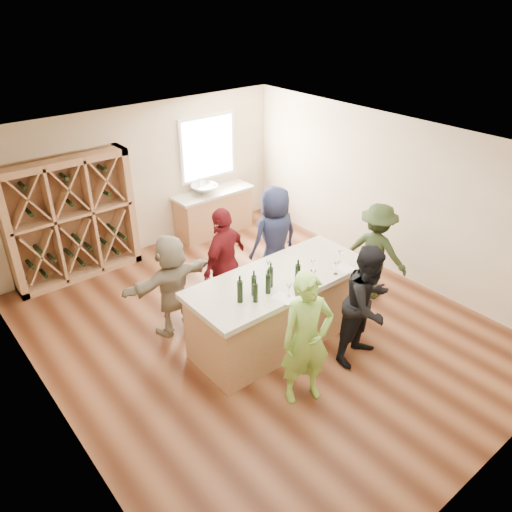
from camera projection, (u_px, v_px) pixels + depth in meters
floor at (259, 330)px, 7.73m from camera, size 6.00×7.00×0.10m
ceiling at (260, 147)px, 6.32m from camera, size 6.00×7.00×0.10m
wall_back at (140, 179)px, 9.43m from camera, size 6.00×0.10×2.80m
wall_front at (503, 388)px, 4.62m from camera, size 6.00×0.10×2.80m
wall_left at (40, 333)px, 5.34m from camera, size 0.10×7.00×2.80m
wall_right at (394, 196)px, 8.71m from camera, size 0.10×7.00×2.80m
window_frame at (207, 148)px, 10.04m from camera, size 1.30×0.06×1.30m
window_pane at (208, 148)px, 10.01m from camera, size 1.18×0.01×1.18m
wine_rack at (71, 220)px, 8.56m from camera, size 2.20×0.45×2.20m
back_counter_base at (214, 213)px, 10.44m from camera, size 1.60×0.58×0.86m
back_counter_top at (213, 193)px, 10.22m from camera, size 1.70×0.62×0.06m
sink at (204, 189)px, 10.05m from camera, size 0.54×0.54×0.19m
faucet at (199, 184)px, 10.14m from camera, size 0.02×0.02×0.30m
tasting_counter_base at (279, 310)px, 7.25m from camera, size 2.60×1.00×1.00m
tasting_counter_top at (280, 279)px, 6.99m from camera, size 2.72×1.12×0.08m
wine_bottle_a at (240, 292)px, 6.35m from camera, size 0.09×0.09×0.30m
wine_bottle_b at (255, 293)px, 6.36m from camera, size 0.07×0.07×0.27m
wine_bottle_c at (254, 286)px, 6.49m from camera, size 0.08×0.08×0.29m
wine_bottle_d at (268, 284)px, 6.54m from camera, size 0.08×0.08×0.29m
wine_bottle_e at (271, 277)px, 6.67m from camera, size 0.10×0.10×0.29m
wine_glass_a at (289, 290)px, 6.49m from camera, size 0.09×0.09×0.19m
wine_glass_b at (313, 276)px, 6.78m from camera, size 0.09×0.09×0.20m
wine_glass_c at (336, 269)px, 6.98m from camera, size 0.08×0.08×0.17m
wine_glass_d at (313, 266)px, 7.05m from camera, size 0.07×0.07×0.16m
wine_glass_e at (340, 257)px, 7.26m from camera, size 0.08×0.08×0.19m
tasting_menu_a at (284, 298)px, 6.50m from camera, size 0.27×0.33×0.00m
tasting_menu_b at (309, 282)px, 6.84m from camera, size 0.26×0.34×0.00m
tasting_menu_c at (344, 267)px, 7.19m from camera, size 0.22×0.29×0.00m
person_near_left at (307, 339)px, 6.03m from camera, size 0.79×0.68×1.81m
person_near_right at (368, 305)px, 6.72m from camera, size 0.90×0.56×1.76m
person_server at (376, 251)px, 8.14m from camera, size 0.78×1.16×1.65m
person_far_mid at (225, 262)px, 7.70m from camera, size 1.18×0.90×1.80m
person_far_right at (275, 238)px, 8.39m from camera, size 0.93×0.66×1.81m
person_far_left at (172, 285)px, 7.31m from camera, size 1.50×0.60×1.59m
wine_bottle_f at (298, 275)px, 6.72m from camera, size 0.07×0.07×0.30m
wine_glass_f at (268, 266)px, 7.03m from camera, size 0.07×0.07×0.18m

